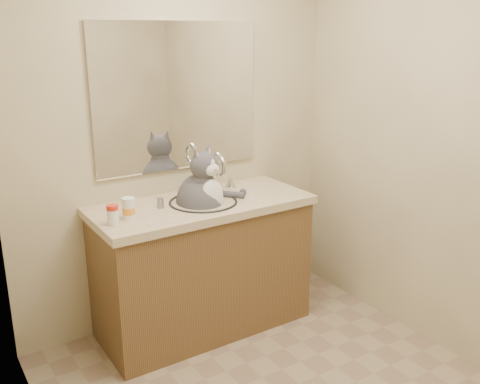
# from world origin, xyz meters

# --- Properties ---
(room) EXTENTS (2.22, 2.52, 2.42)m
(room) POSITION_xyz_m (0.00, 0.00, 1.20)
(room) COLOR gray
(room) RESTS_ON ground
(vanity) EXTENTS (1.34, 0.59, 1.12)m
(vanity) POSITION_xyz_m (0.00, 0.96, 0.44)
(vanity) COLOR brown
(vanity) RESTS_ON ground
(mirror) EXTENTS (1.10, 0.02, 0.90)m
(mirror) POSITION_xyz_m (0.00, 1.24, 1.45)
(mirror) COLOR white
(mirror) RESTS_ON room
(shower_curtain) EXTENTS (0.02, 1.30, 1.93)m
(shower_curtain) POSITION_xyz_m (-1.05, 0.10, 1.03)
(shower_curtain) COLOR beige
(shower_curtain) RESTS_ON ground
(cat) EXTENTS (0.46, 0.37, 0.56)m
(cat) POSITION_xyz_m (-0.01, 0.95, 0.87)
(cat) COLOR #46464B
(cat) RESTS_ON vanity
(pill_bottle_redcap) EXTENTS (0.07, 0.07, 0.11)m
(pill_bottle_redcap) POSITION_xyz_m (-0.59, 0.87, 0.91)
(pill_bottle_redcap) COLOR white
(pill_bottle_redcap) RESTS_ON vanity
(pill_bottle_orange) EXTENTS (0.08, 0.08, 0.12)m
(pill_bottle_orange) POSITION_xyz_m (-0.49, 0.91, 0.91)
(pill_bottle_orange) COLOR white
(pill_bottle_orange) RESTS_ON vanity
(grey_canister) EXTENTS (0.05, 0.05, 0.06)m
(grey_canister) POSITION_xyz_m (-0.26, 0.99, 0.88)
(grey_canister) COLOR gray
(grey_canister) RESTS_ON vanity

